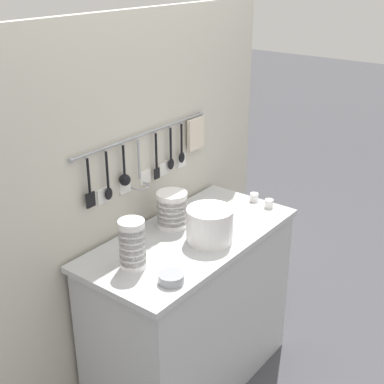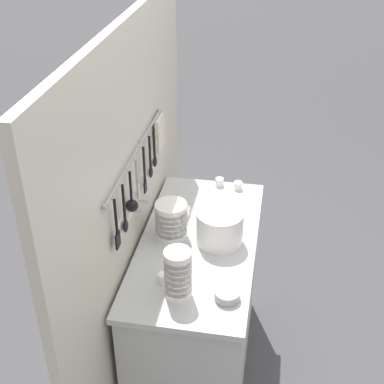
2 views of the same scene
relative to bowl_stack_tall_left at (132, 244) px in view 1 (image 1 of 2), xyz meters
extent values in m
plane|color=#424247|center=(0.39, -0.02, -1.02)|extent=(20.00, 20.00, 0.00)
cube|color=#B7BABC|center=(0.39, -0.02, -0.13)|extent=(1.16, 0.56, 0.03)
cube|color=#B7BABC|center=(0.39, -0.02, -0.58)|extent=(1.11, 0.54, 0.87)
cube|color=beige|center=(0.39, 0.29, -0.04)|extent=(1.96, 0.04, 1.94)
cylinder|color=#93969E|center=(0.39, 0.26, 0.35)|extent=(0.92, 0.01, 0.01)
sphere|color=#93969E|center=(-0.08, 0.26, 0.35)|extent=(0.02, 0.02, 0.02)
sphere|color=#93969E|center=(0.85, 0.26, 0.35)|extent=(0.02, 0.02, 0.02)
cylinder|color=black|center=(0.00, 0.25, 0.26)|extent=(0.01, 0.01, 0.17)
cube|color=black|center=(0.00, 0.25, 0.14)|extent=(0.05, 0.01, 0.07)
cylinder|color=#93969E|center=(0.00, 0.26, 0.34)|extent=(0.01, 0.01, 0.02)
cylinder|color=black|center=(0.11, 0.25, 0.25)|extent=(0.01, 0.01, 0.18)
ellipsoid|color=black|center=(0.11, 0.25, 0.13)|extent=(0.04, 0.02, 0.06)
cylinder|color=#93969E|center=(0.11, 0.26, 0.34)|extent=(0.01, 0.01, 0.02)
cylinder|color=black|center=(0.22, 0.25, 0.26)|extent=(0.01, 0.01, 0.15)
sphere|color=black|center=(0.22, 0.25, 0.17)|extent=(0.06, 0.06, 0.06)
cylinder|color=#93969E|center=(0.22, 0.26, 0.34)|extent=(0.01, 0.01, 0.02)
cylinder|color=#93969E|center=(0.32, 0.25, 0.24)|extent=(0.01, 0.01, 0.20)
torus|color=#93969E|center=(0.32, 0.25, 0.10)|extent=(0.10, 0.10, 0.01)
cylinder|color=#93969E|center=(0.32, 0.26, 0.34)|extent=(0.01, 0.01, 0.02)
cylinder|color=black|center=(0.45, 0.25, 0.24)|extent=(0.01, 0.01, 0.19)
cube|color=black|center=(0.45, 0.25, 0.13)|extent=(0.04, 0.01, 0.06)
cylinder|color=#93969E|center=(0.45, 0.26, 0.34)|extent=(0.01, 0.01, 0.02)
cylinder|color=black|center=(0.56, 0.25, 0.25)|extent=(0.01, 0.01, 0.17)
ellipsoid|color=black|center=(0.56, 0.25, 0.14)|extent=(0.04, 0.02, 0.06)
cylinder|color=#93969E|center=(0.56, 0.26, 0.34)|extent=(0.01, 0.01, 0.02)
cylinder|color=black|center=(0.65, 0.25, 0.26)|extent=(0.01, 0.01, 0.16)
ellipsoid|color=black|center=(0.65, 0.25, 0.15)|extent=(0.04, 0.02, 0.06)
cylinder|color=#93969E|center=(0.65, 0.26, 0.34)|extent=(0.01, 0.01, 0.02)
cube|color=beige|center=(0.78, 0.25, 0.25)|extent=(0.13, 0.02, 0.17)
cylinder|color=#93969E|center=(0.78, 0.26, 0.34)|extent=(0.01, 0.01, 0.02)
cube|color=white|center=(0.10, 0.27, 0.12)|extent=(0.07, 0.01, 0.07)
cube|color=white|center=(0.24, 0.27, 0.12)|extent=(0.07, 0.01, 0.07)
cube|color=white|center=(0.39, 0.27, 0.12)|extent=(0.07, 0.01, 0.07)
cube|color=white|center=(0.53, 0.27, 0.12)|extent=(0.07, 0.01, 0.07)
cube|color=white|center=(0.68, 0.27, 0.12)|extent=(0.07, 0.01, 0.07)
cylinder|color=white|center=(0.00, 0.00, -0.09)|extent=(0.12, 0.12, 0.05)
cylinder|color=white|center=(0.00, 0.00, -0.06)|extent=(0.12, 0.12, 0.05)
cylinder|color=white|center=(0.00, 0.00, -0.03)|extent=(0.12, 0.12, 0.05)
cylinder|color=white|center=(0.00, 0.00, 0.00)|extent=(0.12, 0.12, 0.05)
cylinder|color=white|center=(0.00, 0.00, 0.03)|extent=(0.12, 0.12, 0.05)
cylinder|color=white|center=(0.00, 0.00, 0.06)|extent=(0.12, 0.12, 0.05)
cylinder|color=white|center=(0.00, 0.00, 0.09)|extent=(0.12, 0.12, 0.05)
cylinder|color=white|center=(0.41, 0.12, -0.09)|extent=(0.16, 0.16, 0.05)
cylinder|color=white|center=(0.41, 0.12, -0.06)|extent=(0.16, 0.16, 0.05)
cylinder|color=white|center=(0.41, 0.12, -0.04)|extent=(0.16, 0.16, 0.05)
cylinder|color=white|center=(0.41, 0.12, -0.01)|extent=(0.16, 0.16, 0.05)
cylinder|color=white|center=(0.41, 0.12, 0.02)|extent=(0.16, 0.16, 0.05)
cylinder|color=white|center=(0.41, 0.12, 0.04)|extent=(0.16, 0.16, 0.05)
cylinder|color=white|center=(0.40, -0.12, -0.11)|extent=(0.22, 0.22, 0.01)
cylinder|color=white|center=(0.40, -0.12, -0.10)|extent=(0.22, 0.22, 0.01)
cylinder|color=white|center=(0.40, -0.12, -0.08)|extent=(0.22, 0.22, 0.01)
cylinder|color=white|center=(0.40, -0.12, -0.07)|extent=(0.22, 0.22, 0.01)
cylinder|color=white|center=(0.40, -0.12, -0.06)|extent=(0.22, 0.22, 0.01)
cylinder|color=white|center=(0.40, -0.12, -0.05)|extent=(0.22, 0.22, 0.01)
cylinder|color=white|center=(0.40, -0.12, -0.04)|extent=(0.22, 0.22, 0.01)
cylinder|color=white|center=(0.40, -0.12, -0.03)|extent=(0.22, 0.22, 0.01)
cylinder|color=white|center=(0.40, -0.12, -0.01)|extent=(0.22, 0.22, 0.01)
cylinder|color=white|center=(0.40, -0.12, 0.00)|extent=(0.22, 0.22, 0.01)
cylinder|color=white|center=(0.40, -0.12, 0.01)|extent=(0.22, 0.22, 0.01)
cylinder|color=white|center=(0.40, -0.12, 0.02)|extent=(0.22, 0.22, 0.01)
cylinder|color=white|center=(0.40, -0.12, 0.03)|extent=(0.22, 0.22, 0.01)
cylinder|color=white|center=(0.40, -0.12, 0.05)|extent=(0.22, 0.22, 0.01)
cylinder|color=#93969E|center=(0.01, -0.21, -0.09)|extent=(0.11, 0.11, 0.04)
cylinder|color=white|center=(0.90, -0.16, -0.09)|extent=(0.05, 0.05, 0.05)
cylinder|color=white|center=(0.92, -0.06, -0.09)|extent=(0.05, 0.05, 0.05)
cylinder|color=white|center=(0.60, 0.08, -0.09)|extent=(0.05, 0.05, 0.05)
cylinder|color=white|center=(0.07, 0.08, -0.09)|extent=(0.05, 0.05, 0.05)
camera|label=1|loc=(-1.44, -1.43, 1.14)|focal=50.00mm
camera|label=2|loc=(-1.66, -0.35, 1.46)|focal=50.00mm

